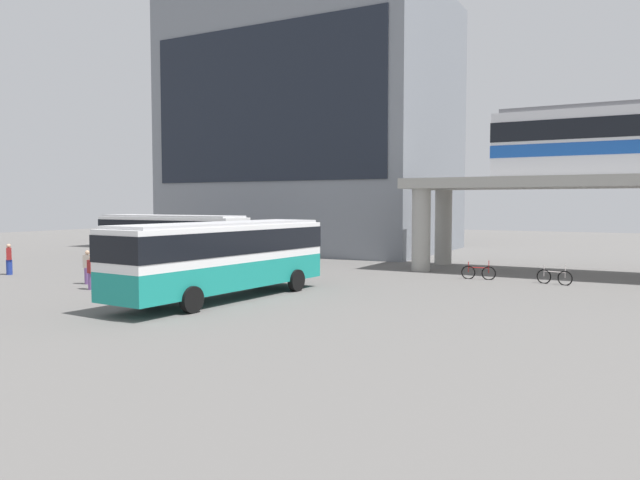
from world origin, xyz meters
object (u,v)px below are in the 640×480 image
pedestrian_at_kerb (88,268)px  pedestrian_near_building (91,274)px  bicycle_red (478,273)px  bicycle_silver (554,277)px  bus_secondary (172,234)px  station_building (313,128)px  bus_main (223,252)px  pedestrian_walking_across (9,260)px

pedestrian_at_kerb → pedestrian_near_building: size_ratio=1.06×
bicycle_red → bicycle_silver: 3.79m
bus_secondary → bicycle_silver: 23.79m
bus_secondary → pedestrian_at_kerb: size_ratio=6.57×
pedestrian_near_building → bus_secondary: bearing=114.5°
bus_secondary → pedestrian_near_building: 12.12m
station_building → bicycle_red: size_ratio=12.58×
pedestrian_at_kerb → bus_main: bearing=-3.9°
station_building → bus_secondary: station_building is taller
pedestrian_near_building → pedestrian_walking_across: bearing=167.7°
bus_main → pedestrian_near_building: 7.25m
bus_secondary → bicycle_red: size_ratio=6.20×
pedestrian_at_kerb → pedestrian_walking_across: pedestrian_walking_across is taller
pedestrian_walking_across → pedestrian_at_kerb: bearing=-5.2°
bicycle_red → pedestrian_near_building: (-14.90, -12.36, 0.38)m
bus_main → bicycle_red: (7.79, 11.69, -1.63)m
bus_secondary → station_building: bearing=83.3°
station_building → pedestrian_near_building: bearing=-83.4°
pedestrian_at_kerb → bicycle_red: bearing=33.7°
bus_main → bicycle_red: size_ratio=6.28×
bicycle_red → pedestrian_near_building: 19.36m
pedestrian_walking_across → pedestrian_near_building: pedestrian_walking_across is taller
bus_main → pedestrian_at_kerb: bus_main is taller
station_building → bicycle_silver: station_building is taller
bus_main → bicycle_silver: (11.58, 11.52, -1.63)m
station_building → pedestrian_walking_across: (-5.64, -25.05, -9.67)m
pedestrian_at_kerb → bicycle_silver: bearing=28.1°
station_building → pedestrian_near_building: 28.84m
bus_secondary → pedestrian_walking_across: bus_secondary is taller
bus_secondary → bicycle_red: bus_secondary is taller
bicycle_red → bicycle_silver: (3.79, -0.17, 0.00)m
pedestrian_walking_across → pedestrian_near_building: 8.97m
bicycle_silver → pedestrian_near_building: pedestrian_near_building is taller
bus_main → pedestrian_walking_across: bearing=175.5°
pedestrian_walking_across → bicycle_silver: bearing=20.5°
station_building → bicycle_silver: (21.82, -14.77, -10.14)m
station_building → bicycle_silver: 28.24m
station_building → pedestrian_walking_across: station_building is taller
pedestrian_walking_across → bus_main: bearing=-4.5°
bus_main → station_building: bearing=111.3°
station_building → bicycle_red: bearing=-39.0°
bus_main → bus_secondary: size_ratio=1.01×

